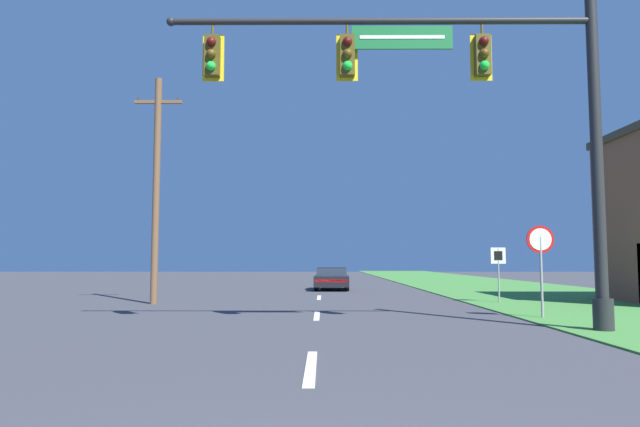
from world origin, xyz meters
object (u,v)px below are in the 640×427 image
route_sign_post (498,262)px  car_ahead (332,279)px  utility_pole_near (156,185)px  signal_mast (475,109)px  stop_sign (541,250)px

route_sign_post → car_ahead: bearing=121.8°
utility_pole_near → signal_mast: bearing=-40.2°
car_ahead → route_sign_post: bearing=-58.2°
route_sign_post → utility_pole_near: utility_pole_near is taller
signal_mast → car_ahead: 19.23m
stop_sign → signal_mast: bearing=-130.5°
stop_sign → route_sign_post: bearing=84.3°
stop_sign → car_ahead: bearing=109.6°
route_sign_post → signal_mast: bearing=-109.6°
signal_mast → route_sign_post: (3.07, 8.62, -3.50)m
stop_sign → route_sign_post: size_ratio=1.23×
signal_mast → stop_sign: signal_mast is taller
car_ahead → stop_sign: size_ratio=1.71×
signal_mast → stop_sign: 4.98m
car_ahead → utility_pole_near: (-6.67, -10.26, 3.77)m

